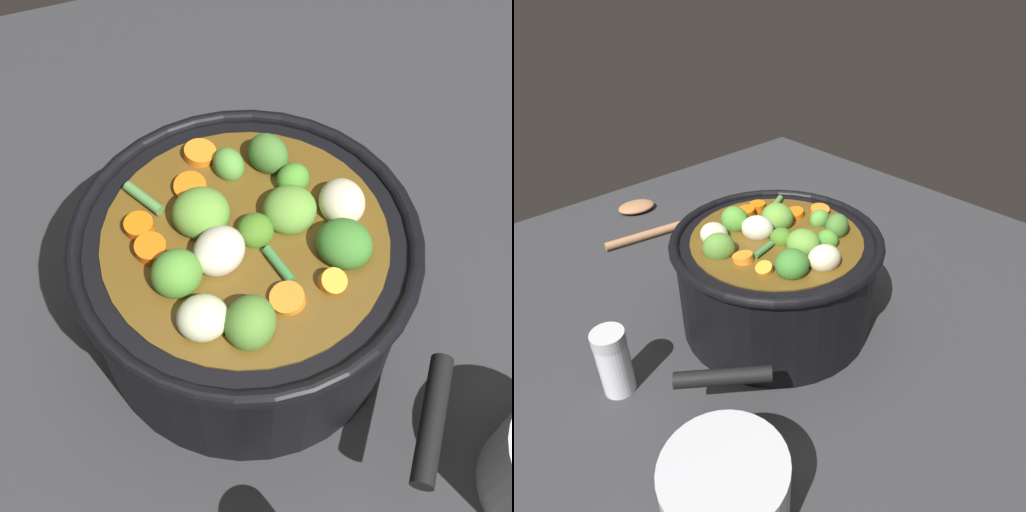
% 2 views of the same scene
% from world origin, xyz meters
% --- Properties ---
extents(ground_plane, '(1.10, 1.10, 0.00)m').
position_xyz_m(ground_plane, '(0.00, 0.00, 0.00)').
color(ground_plane, '#2D2D30').
extents(cooking_pot, '(0.28, 0.28, 0.16)m').
position_xyz_m(cooking_pot, '(-0.00, -0.00, 0.08)').
color(cooking_pot, black).
rests_on(cooking_pot, ground_plane).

